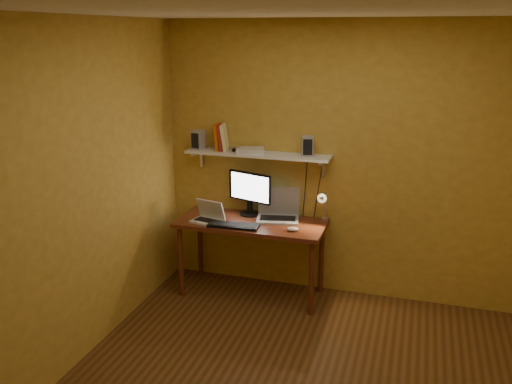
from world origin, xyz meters
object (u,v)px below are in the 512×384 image
(desk, at_px, (252,230))
(monitor, at_px, (250,191))
(desk_lamp, at_px, (323,203))
(speaker_left, at_px, (198,140))
(speaker_right, at_px, (307,146))
(shelf_camera, at_px, (234,150))
(netbook, at_px, (209,216))
(laptop, at_px, (278,211))
(keyboard, at_px, (233,226))
(router, at_px, (250,150))
(mouse, at_px, (293,229))
(wall_shelf, at_px, (258,154))

(desk, distance_m, monitor, 0.38)
(desk_lamp, height_order, speaker_left, speaker_left)
(desk_lamp, relative_size, speaker_right, 2.00)
(desk, relative_size, monitor, 3.05)
(desk_lamp, bearing_deg, desk, -169.19)
(speaker_left, relative_size, shelf_camera, 1.78)
(monitor, height_order, netbook, monitor)
(laptop, bearing_deg, netbook, -166.51)
(keyboard, relative_size, shelf_camera, 4.47)
(desk_lamp, bearing_deg, shelf_camera, 179.74)
(monitor, distance_m, speaker_right, 0.73)
(laptop, height_order, router, router)
(keyboard, xyz_separation_m, speaker_left, (-0.48, 0.37, 0.71))
(router, bearing_deg, speaker_right, 1.77)
(desk, bearing_deg, speaker_right, 22.87)
(mouse, height_order, desk_lamp, desk_lamp)
(netbook, distance_m, shelf_camera, 0.67)
(netbook, height_order, mouse, netbook)
(wall_shelf, bearing_deg, monitor, -177.16)
(monitor, xyz_separation_m, speaker_right, (0.55, 0.01, 0.48))
(laptop, xyz_separation_m, router, (-0.29, 0.02, 0.57))
(desk, bearing_deg, laptop, 36.07)
(wall_shelf, relative_size, speaker_left, 7.48)
(mouse, relative_size, router, 0.41)
(wall_shelf, xyz_separation_m, laptop, (0.22, -0.03, -0.53))
(shelf_camera, bearing_deg, router, 20.55)
(desk, distance_m, wall_shelf, 0.72)
(wall_shelf, relative_size, speaker_right, 7.48)
(mouse, bearing_deg, router, 132.77)
(desk, height_order, speaker_left, speaker_left)
(netbook, distance_m, router, 0.74)
(monitor, height_order, mouse, monitor)
(speaker_right, bearing_deg, mouse, -114.39)
(monitor, bearing_deg, desk_lamp, 11.91)
(desk, xyz_separation_m, shelf_camera, (-0.21, 0.13, 0.74))
(desk_lamp, bearing_deg, speaker_right, 157.90)
(monitor, xyz_separation_m, mouse, (0.51, -0.33, -0.22))
(laptop, relative_size, router, 1.67)
(keyboard, distance_m, shelf_camera, 0.72)
(laptop, height_order, desk_lamp, desk_lamp)
(router, bearing_deg, shelf_camera, -159.45)
(desk, bearing_deg, wall_shelf, 90.00)
(desk_lamp, height_order, shelf_camera, shelf_camera)
(mouse, bearing_deg, speaker_right, 68.62)
(desk, relative_size, keyboard, 2.98)
(speaker_right, xyz_separation_m, shelf_camera, (-0.69, -0.07, -0.06))
(monitor, height_order, keyboard, monitor)
(monitor, height_order, laptop, monitor)
(mouse, height_order, router, router)
(desk, relative_size, laptop, 3.15)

